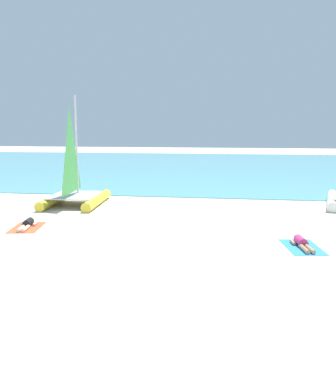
{
  "coord_description": "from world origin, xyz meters",
  "views": [
    {
      "loc": [
        2.63,
        -12.73,
        3.93
      ],
      "look_at": [
        0.0,
        4.58,
        1.2
      ],
      "focal_mm": 38.53,
      "sensor_mm": 36.0,
      "label": 1
    }
  ],
  "objects_px": {
    "sunbather_right": "(302,243)",
    "towel_left": "(27,227)",
    "sunbather_left": "(27,224)",
    "towel_right": "(302,247)",
    "sailboat_yellow": "(75,189)"
  },
  "relations": [
    {
      "from": "sunbather_left",
      "to": "towel_right",
      "type": "xyz_separation_m",
      "value": [
        10.42,
        -1.25,
        -0.13
      ]
    },
    {
      "from": "sailboat_yellow",
      "to": "sunbather_right",
      "type": "relative_size",
      "value": 3.56
    },
    {
      "from": "sailboat_yellow",
      "to": "towel_right",
      "type": "xyz_separation_m",
      "value": [
        10.3,
        -6.14,
        -0.83
      ]
    },
    {
      "from": "sunbather_right",
      "to": "towel_left",
      "type": "bearing_deg",
      "value": 165.33
    },
    {
      "from": "sailboat_yellow",
      "to": "towel_left",
      "type": "height_order",
      "value": "sailboat_yellow"
    },
    {
      "from": "sailboat_yellow",
      "to": "towel_right",
      "type": "relative_size",
      "value": 2.94
    },
    {
      "from": "towel_left",
      "to": "towel_right",
      "type": "distance_m",
      "value": 10.47
    },
    {
      "from": "sailboat_yellow",
      "to": "towel_right",
      "type": "bearing_deg",
      "value": -34.79
    },
    {
      "from": "sunbather_left",
      "to": "towel_left",
      "type": "bearing_deg",
      "value": -90.0
    },
    {
      "from": "sailboat_yellow",
      "to": "sunbather_left",
      "type": "bearing_deg",
      "value": -95.39
    },
    {
      "from": "sunbather_left",
      "to": "sunbather_right",
      "type": "distance_m",
      "value": 10.47
    },
    {
      "from": "towel_left",
      "to": "towel_right",
      "type": "xyz_separation_m",
      "value": [
        10.4,
        -1.18,
        0.0
      ]
    },
    {
      "from": "sailboat_yellow",
      "to": "towel_left",
      "type": "bearing_deg",
      "value": -95.22
    },
    {
      "from": "sunbather_right",
      "to": "sunbather_left",
      "type": "bearing_deg",
      "value": 164.98
    },
    {
      "from": "sunbather_left",
      "to": "towel_right",
      "type": "relative_size",
      "value": 0.82
    }
  ]
}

